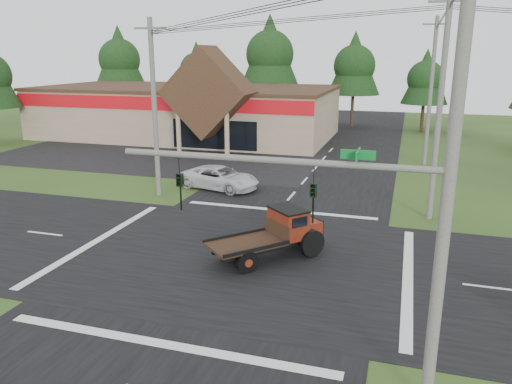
% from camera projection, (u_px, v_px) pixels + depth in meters
% --- Properties ---
extents(ground, '(120.00, 120.00, 0.00)m').
position_uv_depth(ground, '(239.00, 257.00, 21.49)').
color(ground, '#244016').
rests_on(ground, ground).
extents(road_ns, '(12.00, 120.00, 0.02)m').
position_uv_depth(road_ns, '(239.00, 257.00, 21.49)').
color(road_ns, black).
rests_on(road_ns, ground).
extents(road_ew, '(120.00, 12.00, 0.02)m').
position_uv_depth(road_ew, '(239.00, 257.00, 21.49)').
color(road_ew, black).
rests_on(road_ew, ground).
extents(parking_apron, '(28.00, 14.00, 0.02)m').
position_uv_depth(parking_apron, '(156.00, 156.00, 42.94)').
color(parking_apron, black).
rests_on(parking_apron, ground).
extents(cvs_building, '(30.40, 18.20, 9.19)m').
position_uv_depth(cvs_building, '(188.00, 110.00, 52.42)').
color(cvs_building, gray).
rests_on(cvs_building, ground).
extents(traffic_signal_mast, '(8.12, 0.24, 7.00)m').
position_uv_depth(traffic_signal_mast, '(367.00, 232.00, 11.76)').
color(traffic_signal_mast, '#595651').
rests_on(traffic_signal_mast, ground).
extents(utility_pole_nr, '(2.00, 0.30, 11.00)m').
position_uv_depth(utility_pole_nr, '(449.00, 187.00, 10.97)').
color(utility_pole_nr, '#595651').
rests_on(utility_pole_nr, ground).
extents(utility_pole_nw, '(2.00, 0.30, 10.50)m').
position_uv_depth(utility_pole_nw, '(154.00, 108.00, 29.68)').
color(utility_pole_nw, '#595651').
rests_on(utility_pole_nw, ground).
extents(utility_pole_ne, '(2.00, 0.30, 11.50)m').
position_uv_depth(utility_pole_ne, '(440.00, 107.00, 25.04)').
color(utility_pole_ne, '#595651').
rests_on(utility_pole_ne, ground).
extents(utility_pole_n, '(2.00, 0.30, 11.20)m').
position_uv_depth(utility_pole_n, '(431.00, 91.00, 37.99)').
color(utility_pole_n, '#595651').
rests_on(utility_pole_n, ground).
extents(tree_row_a, '(6.72, 6.72, 12.12)m').
position_uv_depth(tree_row_a, '(119.00, 57.00, 64.65)').
color(tree_row_a, '#332316').
rests_on(tree_row_a, ground).
extents(tree_row_b, '(5.60, 5.60, 10.10)m').
position_uv_depth(tree_row_b, '(197.00, 68.00, 64.04)').
color(tree_row_b, '#332316').
rests_on(tree_row_b, ground).
extents(tree_row_c, '(7.28, 7.28, 13.13)m').
position_uv_depth(tree_row_c, '(270.00, 52.00, 59.77)').
color(tree_row_c, '#332316').
rests_on(tree_row_c, ground).
extents(tree_row_d, '(6.16, 6.16, 11.11)m').
position_uv_depth(tree_row_d, '(354.00, 64.00, 58.23)').
color(tree_row_d, '#332316').
rests_on(tree_row_d, ground).
extents(tree_row_e, '(5.04, 5.04, 9.09)m').
position_uv_depth(tree_row_e, '(426.00, 77.00, 54.50)').
color(tree_row_e, '#332316').
rests_on(tree_row_e, ground).
extents(antique_flatbed_truck, '(4.89, 5.08, 2.14)m').
position_uv_depth(antique_flatbed_truck, '(268.00, 235.00, 21.11)').
color(antique_flatbed_truck, '#54150C').
rests_on(antique_flatbed_truck, ground).
extents(white_pickup, '(5.65, 3.52, 1.46)m').
position_uv_depth(white_pickup, '(220.00, 178.00, 32.31)').
color(white_pickup, silver).
rests_on(white_pickup, ground).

